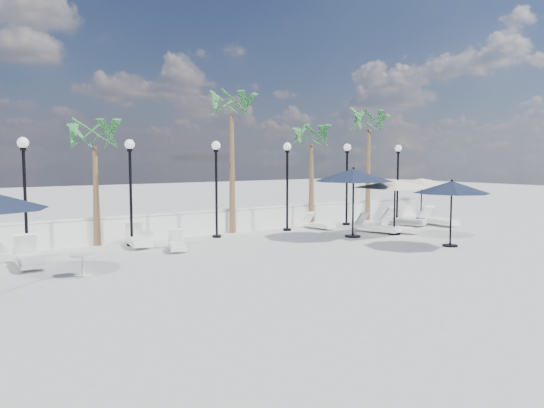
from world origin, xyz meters
TOP-DOWN VIEW (x-y plane):
  - ground at (0.00, 0.00)m, footprint 100.00×100.00m
  - balustrade at (0.00, 7.50)m, footprint 26.00×0.30m
  - lamppost_1 at (-7.00, 6.50)m, footprint 0.36×0.36m
  - lamppost_2 at (-3.50, 6.50)m, footprint 0.36×0.36m
  - lamppost_3 at (0.00, 6.50)m, footprint 0.36×0.36m
  - lamppost_4 at (3.50, 6.50)m, footprint 0.36×0.36m
  - lamppost_5 at (7.00, 6.50)m, footprint 0.36×0.36m
  - lamppost_6 at (10.50, 6.50)m, footprint 0.36×0.36m
  - palm_1 at (-4.50, 7.30)m, footprint 2.60×2.60m
  - palm_2 at (1.20, 7.30)m, footprint 2.60×2.60m
  - palm_3 at (5.50, 7.30)m, footprint 2.60×2.60m
  - palm_4 at (9.20, 7.30)m, footprint 2.60×2.60m
  - lounger_1 at (-3.38, 6.22)m, footprint 0.98×2.09m
  - lounger_2 at (-7.28, 4.60)m, footprint 0.78×2.13m
  - lounger_3 at (-2.57, 4.65)m, footprint 1.05×1.71m
  - lounger_4 at (5.01, 6.19)m, footprint 0.70×1.74m
  - lounger_5 at (6.20, 3.73)m, footprint 1.10×2.10m
  - lounger_6 at (8.99, 4.76)m, footprint 1.42×2.13m
  - lounger_7 at (10.38, 3.84)m, footprint 0.95×2.15m
  - lounger_8 at (6.92, 3.16)m, footprint 0.84×1.73m
  - side_table_1 at (-6.32, 2.49)m, footprint 0.60×0.60m
  - side_table_2 at (9.45, 6.20)m, footprint 0.49×0.49m
  - parasol_navy_mid at (4.54, 3.47)m, footprint 3.14×3.14m
  - parasol_navy_right at (5.86, -0.19)m, footprint 2.69×2.69m
  - parasol_cream_sq_a at (6.42, 2.98)m, footprint 4.99×4.99m
  - parasol_cream_sq_b at (12.00, 6.20)m, footprint 4.53×4.53m

SIDE VIEW (x-z plane):
  - ground at x=0.00m, z-range 0.00..0.00m
  - lounger_3 at x=-2.57m, z-range -0.10..0.51m
  - lounger_8 at x=6.92m, z-range -0.10..0.52m
  - lounger_4 at x=5.01m, z-range -0.10..0.53m
  - lounger_5 at x=6.20m, z-range -0.12..0.63m
  - lounger_1 at x=-3.38m, z-range -0.12..0.63m
  - lounger_6 at x=8.99m, z-range -0.13..0.64m
  - lounger_7 at x=10.38m, z-range -0.13..0.65m
  - lounger_2 at x=-7.28m, z-range -0.13..0.66m
  - side_table_2 at x=9.45m, z-range 0.05..0.52m
  - side_table_1 at x=-6.32m, z-range 0.06..0.64m
  - balustrade at x=0.00m, z-range -0.04..0.97m
  - parasol_cream_sq_b at x=12.00m, z-range 0.96..3.24m
  - parasol_navy_right at x=5.86m, z-range 0.91..3.33m
  - parasol_cream_sq_a at x=6.42m, z-range 1.04..3.49m
  - parasol_navy_mid at x=4.54m, z-range 1.07..3.88m
  - lamppost_1 at x=-7.00m, z-range 0.57..4.41m
  - lamppost_2 at x=-3.50m, z-range 0.57..4.41m
  - lamppost_3 at x=0.00m, z-range 0.57..4.41m
  - lamppost_4 at x=3.50m, z-range 0.57..4.41m
  - lamppost_5 at x=7.00m, z-range 0.57..4.41m
  - lamppost_6 at x=10.50m, z-range 0.57..4.41m
  - palm_1 at x=-4.50m, z-range 1.40..6.10m
  - palm_3 at x=5.50m, z-range 1.50..6.40m
  - palm_4 at x=9.20m, z-range 1.88..7.58m
  - palm_2 at x=1.20m, z-range 2.07..8.17m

